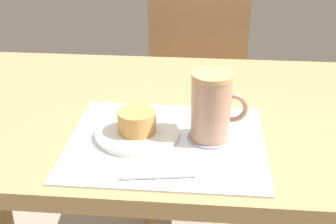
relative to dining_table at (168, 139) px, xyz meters
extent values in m
cube|color=tan|center=(0.00, 0.00, 0.06)|extent=(1.33, 0.70, 0.04)
cylinder|color=#997047|center=(0.25, 0.43, -0.45)|extent=(0.04, 0.04, 0.40)
cylinder|color=#997047|center=(-0.11, 0.41, -0.45)|extent=(0.04, 0.04, 0.40)
cylinder|color=#997047|center=(0.22, 0.78, -0.45)|extent=(0.04, 0.04, 0.40)
cylinder|color=#997047|center=(-0.13, 0.76, -0.45)|extent=(0.04, 0.04, 0.40)
cube|color=#997047|center=(0.06, 0.59, -0.23)|extent=(0.44, 0.44, 0.04)
cube|color=#997047|center=(0.05, 0.79, 0.04)|extent=(0.39, 0.06, 0.50)
cube|color=white|center=(0.01, -0.16, 0.08)|extent=(0.39, 0.33, 0.00)
cylinder|color=silver|center=(-0.05, -0.14, 0.09)|extent=(0.17, 0.17, 0.01)
cylinder|color=tan|center=(-0.05, -0.14, 0.12)|extent=(0.08, 0.08, 0.04)
cylinder|color=#99999E|center=(0.10, -0.14, 0.09)|extent=(0.09, 0.09, 0.00)
cylinder|color=tan|center=(0.10, -0.14, 0.15)|extent=(0.08, 0.08, 0.13)
cylinder|color=tan|center=(0.10, -0.14, 0.22)|extent=(0.08, 0.08, 0.01)
torus|color=tan|center=(0.14, -0.14, 0.16)|extent=(0.06, 0.01, 0.06)
cylinder|color=silver|center=(0.01, -0.29, 0.09)|extent=(0.13, 0.03, 0.01)
camera|label=1|loc=(0.09, -0.97, 0.56)|focal=50.00mm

